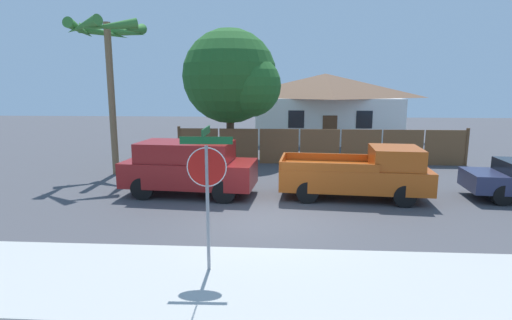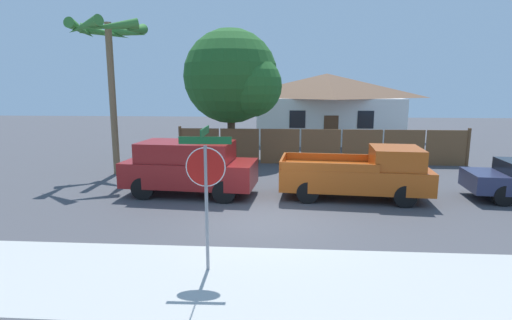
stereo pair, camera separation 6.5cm
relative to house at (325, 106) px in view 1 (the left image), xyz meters
The scene contains 9 objects.
ground_plane 18.29m from the house, 100.86° to the right, with size 80.00×80.00×0.00m, color #47474C.
sidewalk_strip 21.81m from the house, 99.06° to the right, with size 36.00×3.20×0.01m.
wooden_fence 9.32m from the house, 97.14° to the right, with size 14.16×0.12×1.83m.
house is the anchor object (origin of this frame).
oak_tree 10.05m from the house, 123.60° to the right, with size 5.01×4.77×6.69m.
palm_tree 16.11m from the house, 130.54° to the right, with size 3.16×3.38×6.47m.
red_suv 16.50m from the house, 112.38° to the right, with size 4.70×2.27×1.89m.
orange_pickup 15.31m from the house, 91.20° to the right, with size 5.09×2.42×1.79m.
stop_sign 21.47m from the house, 102.15° to the right, with size 1.06×0.95×2.98m.
Camera 1 is at (0.38, -10.92, 3.77)m, focal length 28.00 mm.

